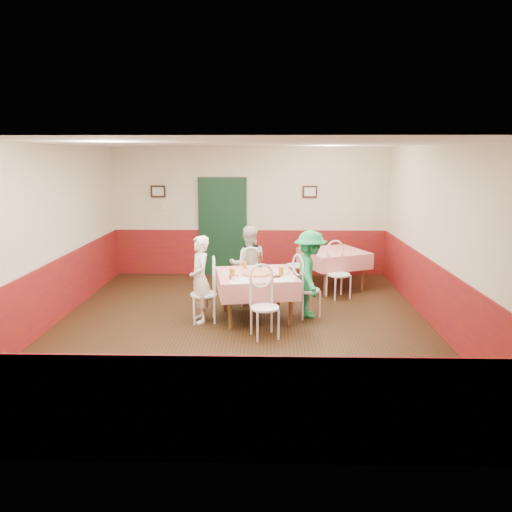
{
  "coord_description": "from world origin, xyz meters",
  "views": [
    {
      "loc": [
        0.4,
        -7.41,
        2.66
      ],
      "look_at": [
        0.21,
        0.41,
        1.05
      ],
      "focal_mm": 35.0,
      "sensor_mm": 36.0,
      "label": 1
    }
  ],
  "objects_px": {
    "wallet": "(276,277)",
    "diner_right": "(310,274)",
    "chair_near": "(265,308)",
    "chair_second_a": "(296,265)",
    "chair_second_b": "(339,275)",
    "diner_left": "(200,279)",
    "main_table": "(256,297)",
    "second_table": "(333,269)",
    "beer_bottle": "(260,260)",
    "diner_far": "(248,265)",
    "glass_c": "(245,265)",
    "chair_right": "(307,290)",
    "chair_far": "(249,279)",
    "glass_a": "(232,274)",
    "chair_left": "(204,294)",
    "pizza": "(258,273)",
    "glass_b": "(281,272)"
  },
  "relations": [
    {
      "from": "chair_near",
      "to": "chair_second_a",
      "type": "relative_size",
      "value": 1.0
    },
    {
      "from": "chair_second_b",
      "to": "glass_a",
      "type": "height_order",
      "value": "glass_a"
    },
    {
      "from": "main_table",
      "to": "pizza",
      "type": "bearing_deg",
      "value": -54.16
    },
    {
      "from": "chair_second_b",
      "to": "diner_left",
      "type": "distance_m",
      "value": 2.78
    },
    {
      "from": "main_table",
      "to": "beer_bottle",
      "type": "height_order",
      "value": "beer_bottle"
    },
    {
      "from": "glass_c",
      "to": "diner_far",
      "type": "xyz_separation_m",
      "value": [
        0.04,
        0.51,
        -0.12
      ]
    },
    {
      "from": "beer_bottle",
      "to": "diner_right",
      "type": "xyz_separation_m",
      "value": [
        0.83,
        -0.28,
        -0.16
      ]
    },
    {
      "from": "glass_b",
      "to": "diner_left",
      "type": "distance_m",
      "value": 1.29
    },
    {
      "from": "chair_near",
      "to": "diner_far",
      "type": "bearing_deg",
      "value": 81.92
    },
    {
      "from": "chair_near",
      "to": "chair_far",
      "type": "bearing_deg",
      "value": 81.92
    },
    {
      "from": "chair_right",
      "to": "chair_second_b",
      "type": "distance_m",
      "value": 1.28
    },
    {
      "from": "glass_b",
      "to": "diner_far",
      "type": "relative_size",
      "value": 0.11
    },
    {
      "from": "chair_right",
      "to": "glass_c",
      "type": "relative_size",
      "value": 7.23
    },
    {
      "from": "glass_b",
      "to": "wallet",
      "type": "xyz_separation_m",
      "value": [
        -0.08,
        -0.07,
        -0.06
      ]
    },
    {
      "from": "main_table",
      "to": "second_table",
      "type": "bearing_deg",
      "value": 52.67
    },
    {
      "from": "chair_second_b",
      "to": "chair_left",
      "type": "bearing_deg",
      "value": -172.33
    },
    {
      "from": "wallet",
      "to": "diner_right",
      "type": "bearing_deg",
      "value": 25.42
    },
    {
      "from": "chair_far",
      "to": "chair_second_a",
      "type": "distance_m",
      "value": 1.47
    },
    {
      "from": "glass_c",
      "to": "diner_left",
      "type": "xyz_separation_m",
      "value": [
        -0.69,
        -0.53,
        -0.12
      ]
    },
    {
      "from": "second_table",
      "to": "chair_right",
      "type": "distance_m",
      "value": 1.96
    },
    {
      "from": "chair_right",
      "to": "diner_left",
      "type": "xyz_separation_m",
      "value": [
        -1.72,
        -0.31,
        0.25
      ]
    },
    {
      "from": "chair_near",
      "to": "chair_second_b",
      "type": "relative_size",
      "value": 1.0
    },
    {
      "from": "chair_far",
      "to": "chair_second_a",
      "type": "relative_size",
      "value": 1.0
    },
    {
      "from": "chair_second_a",
      "to": "beer_bottle",
      "type": "bearing_deg",
      "value": -47.29
    },
    {
      "from": "chair_near",
      "to": "glass_a",
      "type": "bearing_deg",
      "value": 117.24
    },
    {
      "from": "main_table",
      "to": "diner_right",
      "type": "height_order",
      "value": "diner_right"
    },
    {
      "from": "pizza",
      "to": "chair_second_a",
      "type": "bearing_deg",
      "value": 69.93
    },
    {
      "from": "wallet",
      "to": "chair_left",
      "type": "bearing_deg",
      "value": 165.21
    },
    {
      "from": "chair_far",
      "to": "diner_right",
      "type": "bearing_deg",
      "value": 132.71
    },
    {
      "from": "chair_right",
      "to": "chair_left",
      "type": "bearing_deg",
      "value": 75.4
    },
    {
      "from": "chair_second_a",
      "to": "glass_b",
      "type": "distance_m",
      "value": 2.22
    },
    {
      "from": "chair_left",
      "to": "chair_second_b",
      "type": "bearing_deg",
      "value": 110.74
    },
    {
      "from": "glass_a",
      "to": "chair_far",
      "type": "bearing_deg",
      "value": 79.74
    },
    {
      "from": "main_table",
      "to": "diner_left",
      "type": "height_order",
      "value": "diner_left"
    },
    {
      "from": "beer_bottle",
      "to": "chair_left",
      "type": "bearing_deg",
      "value": -146.83
    },
    {
      "from": "second_table",
      "to": "glass_a",
      "type": "distance_m",
      "value": 3.02
    },
    {
      "from": "second_table",
      "to": "diner_far",
      "type": "bearing_deg",
      "value": -146.69
    },
    {
      "from": "chair_right",
      "to": "chair_second_b",
      "type": "xyz_separation_m",
      "value": [
        0.68,
        1.09,
        0.0
      ]
    },
    {
      "from": "pizza",
      "to": "beer_bottle",
      "type": "bearing_deg",
      "value": 86.01
    },
    {
      "from": "second_table",
      "to": "glass_c",
      "type": "bearing_deg",
      "value": -136.72
    },
    {
      "from": "diner_left",
      "to": "diner_far",
      "type": "distance_m",
      "value": 1.27
    },
    {
      "from": "glass_c",
      "to": "chair_right",
      "type": "bearing_deg",
      "value": -12.13
    },
    {
      "from": "beer_bottle",
      "to": "diner_far",
      "type": "bearing_deg",
      "value": 115.62
    },
    {
      "from": "chair_right",
      "to": "second_table",
      "type": "bearing_deg",
      "value": -44.92
    },
    {
      "from": "beer_bottle",
      "to": "diner_left",
      "type": "bearing_deg",
      "value": -147.84
    },
    {
      "from": "chair_far",
      "to": "glass_c",
      "type": "relative_size",
      "value": 7.23
    },
    {
      "from": "main_table",
      "to": "pizza",
      "type": "height_order",
      "value": "pizza"
    },
    {
      "from": "beer_bottle",
      "to": "wallet",
      "type": "height_order",
      "value": "beer_bottle"
    },
    {
      "from": "main_table",
      "to": "diner_far",
      "type": "bearing_deg",
      "value": 100.09
    },
    {
      "from": "diner_left",
      "to": "diner_right",
      "type": "distance_m",
      "value": 1.8
    }
  ]
}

